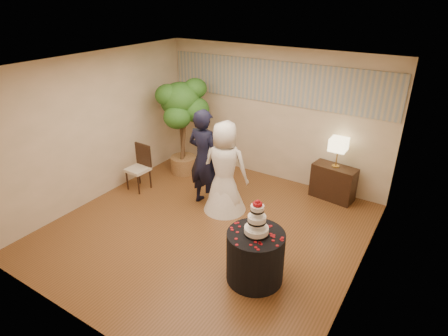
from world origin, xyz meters
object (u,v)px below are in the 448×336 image
Objects in this scene: cake_table at (255,256)px; console at (333,182)px; groom at (204,158)px; table_lamp at (337,153)px; side_chair at (138,168)px; bride at (225,168)px; wedding_cake at (257,217)px; ficus_tree at (182,127)px.

cake_table reaches higher than console.
console is at bearing -139.49° from groom.
table_lamp is 0.61× the size of side_chair.
groom is 0.46m from bride.
cake_table is 1.52× the size of wedding_cake.
groom is 1.49m from ficus_tree.
bride reaches higher than cake_table.
side_chair is (-0.30, -1.14, -0.61)m from ficus_tree.
groom reaches higher than bride.
groom is 2.53m from table_lamp.
wedding_cake is at bearing -94.41° from table_lamp.
side_chair is at bearing -104.60° from ficus_tree.
groom is 2.28m from wedding_cake.
side_chair reaches higher than cake_table.
groom is 3.55× the size of wedding_cake.
ficus_tree is at bearing -161.97° from console.
console is at bearing 85.59° from cake_table.
bride is at bearing 134.94° from wedding_cake.
bride is 3.27× the size of wedding_cake.
ficus_tree is at bearing 143.43° from wedding_cake.
bride is (0.45, 0.00, -0.08)m from groom.
table_lamp reaches higher than cake_table.
ficus_tree is at bearing -31.88° from groom.
wedding_cake is at bearing 122.44° from bride.
ficus_tree reaches higher than bride.
console is 0.38× the size of ficus_tree.
table_lamp is (0.22, 2.87, -0.05)m from wedding_cake.
bride is at bearing -27.76° from ficus_tree.
cake_table is at bearing -15.50° from side_chair.
groom is at bearing -36.01° from ficus_tree.
table_lamp is at bearing 85.59° from cake_table.
ficus_tree reaches higher than side_chair.
ficus_tree is (-3.02, 2.24, 0.70)m from cake_table.
wedding_cake is at bearing 147.19° from groom.
ficus_tree is at bearing -40.26° from bride.
cake_table is (1.37, -1.37, -0.49)m from bride.
table_lamp is at bearing 85.59° from wedding_cake.
bride is 2.14× the size of cake_table.
groom reaches higher than wedding_cake.
bride reaches higher than console.
side_chair is (-1.50, -0.26, -0.48)m from groom.
wedding_cake is at bearing -36.57° from ficus_tree.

